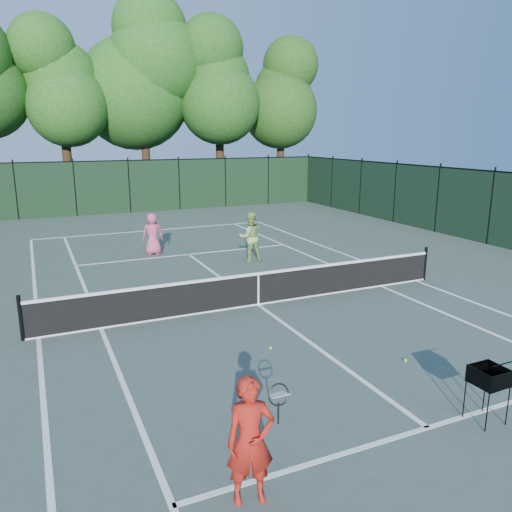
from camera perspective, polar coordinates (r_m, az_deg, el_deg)
name	(u,v)px	position (r m, az deg, el deg)	size (l,w,h in m)	color
ground	(258,305)	(13.57, 0.24, -5.60)	(90.00, 90.00, 0.00)	#414F46
sideline_doubles_left	(39,338)	(12.47, -23.60, -8.58)	(0.10, 23.77, 0.01)	white
sideline_doubles_right	(416,281)	(16.52, 17.82, -2.71)	(0.10, 23.77, 0.01)	white
sideline_singles_left	(101,328)	(12.53, -17.29, -7.91)	(0.10, 23.77, 0.01)	white
sideline_singles_right	(381,286)	(15.66, 14.08, -3.35)	(0.10, 23.77, 0.01)	white
baseline_far	(155,230)	(24.53, -11.45, 2.92)	(10.97, 0.10, 0.01)	white
service_line_near	(428,428)	(8.73, 19.03, -18.05)	(8.23, 0.10, 0.01)	white
service_line_far	(189,254)	(19.34, -7.71, 0.19)	(8.23, 0.10, 0.01)	white
center_service_line	(258,305)	(13.57, 0.24, -5.58)	(0.10, 12.80, 0.01)	white
tennis_net	(258,288)	(13.42, 0.24, -3.68)	(11.69, 0.09, 1.06)	black
fence_far	(129,187)	(30.26, -14.28, 7.65)	(24.00, 0.05, 3.00)	black
tree_2	(60,79)	(33.67, -21.48, 18.35)	(6.00, 6.00, 12.40)	black
tree_3	(141,62)	(35.01, -12.99, 20.82)	(7.00, 7.00, 14.45)	black
tree_4	(219,78)	(35.64, -4.30, 19.58)	(6.20, 6.20, 12.97)	black
tree_5	(281,89)	(38.07, 2.90, 18.57)	(5.80, 5.80, 12.23)	black
coach	(251,441)	(6.52, -0.63, -20.39)	(1.00, 0.56, 1.67)	#AF1D14
player_pink	(153,234)	(19.46, -11.72, 2.51)	(0.84, 0.61, 1.60)	#CA4771
player_green	(250,237)	(17.94, -0.68, 2.19)	(0.96, 0.79, 1.80)	#91BA5D
ball_hopper	(489,377)	(8.88, 25.07, -12.37)	(0.51, 0.51, 0.93)	black
loose_ball_near_cart	(405,360)	(10.76, 16.71, -11.36)	(0.07, 0.07, 0.07)	#BFE32E
loose_ball_midcourt	(271,348)	(10.89, 1.68, -10.45)	(0.07, 0.07, 0.07)	#BFD42B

